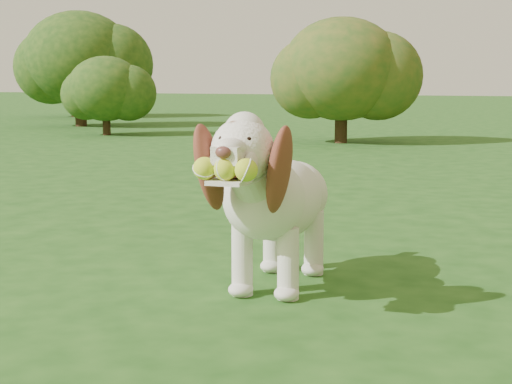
% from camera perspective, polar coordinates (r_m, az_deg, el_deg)
% --- Properties ---
extents(ground, '(80.00, 80.00, 0.00)m').
position_cam_1_polar(ground, '(3.30, -6.66, -7.06)').
color(ground, '#194313').
rests_on(ground, ground).
extents(dog, '(0.44, 1.16, 0.75)m').
position_cam_1_polar(dog, '(3.20, 1.29, -0.17)').
color(dog, silver).
rests_on(dog, ground).
extents(shrub_a, '(1.18, 1.18, 1.23)m').
position_cam_1_polar(shrub_a, '(12.45, -10.88, 7.39)').
color(shrub_a, '#382314').
rests_on(shrub_a, ground).
extents(shrub_g, '(2.23, 2.23, 2.31)m').
position_cam_1_polar(shrub_g, '(18.70, -13.05, 9.50)').
color(shrub_g, '#382314').
rests_on(shrub_g, ground).
extents(shrub_b, '(1.64, 1.64, 1.70)m').
position_cam_1_polar(shrub_b, '(10.79, 6.26, 8.87)').
color(shrub_b, '#382314').
rests_on(shrub_b, ground).
extents(shrub_e, '(2.04, 2.04, 2.11)m').
position_cam_1_polar(shrub_e, '(14.92, -12.74, 9.44)').
color(shrub_e, '#382314').
rests_on(shrub_e, ground).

